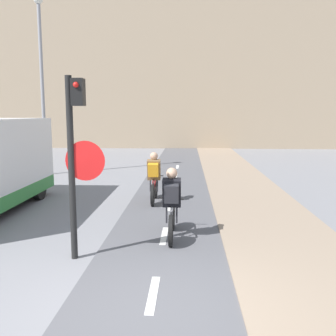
{
  "coord_description": "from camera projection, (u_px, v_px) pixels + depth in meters",
  "views": [
    {
      "loc": [
        0.46,
        -4.32,
        2.48
      ],
      "look_at": [
        0.0,
        4.48,
        1.2
      ],
      "focal_mm": 40.0,
      "sensor_mm": 36.0,
      "label": 1
    }
  ],
  "objects": [
    {
      "name": "cyclist_near",
      "position": [
        172.0,
        205.0,
        7.41
      ],
      "size": [
        0.46,
        1.61,
        1.43
      ],
      "color": "black",
      "rests_on": "ground_plane"
    },
    {
      "name": "cyclist_far",
      "position": [
        154.0,
        178.0,
        10.45
      ],
      "size": [
        0.46,
        1.58,
        1.43
      ],
      "color": "black",
      "rests_on": "ground_plane"
    },
    {
      "name": "street_lamp_far",
      "position": [
        41.0,
        68.0,
        14.85
      ],
      "size": [
        0.36,
        0.36,
        7.06
      ],
      "color": "gray",
      "rests_on": "ground_plane"
    },
    {
      "name": "traffic_light_pole",
      "position": [
        76.0,
        148.0,
        6.2
      ],
      "size": [
        0.67,
        0.26,
        3.1
      ],
      "color": "black",
      "rests_on": "ground_plane"
    },
    {
      "name": "building_row_background",
      "position": [
        182.0,
        66.0,
        28.61
      ],
      "size": [
        60.0,
        5.2,
        12.15
      ],
      "color": "gray",
      "rests_on": "ground_plane"
    },
    {
      "name": "ground_plane",
      "position": [
        149.0,
        315.0,
        4.65
      ],
      "size": [
        120.0,
        120.0,
        0.0
      ],
      "primitive_type": "plane",
      "color": "gray"
    },
    {
      "name": "bike_lane",
      "position": [
        149.0,
        314.0,
        4.65
      ],
      "size": [
        2.3,
        60.0,
        0.02
      ],
      "color": "#56565B",
      "rests_on": "ground_plane"
    }
  ]
}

